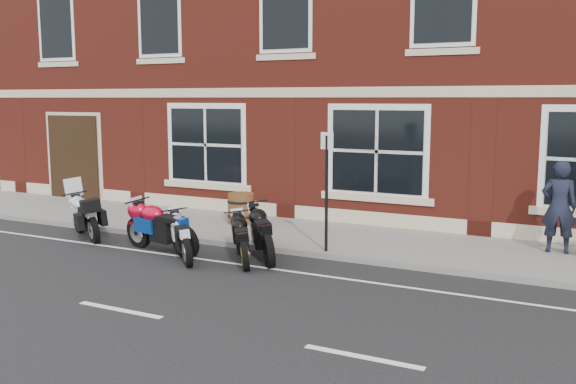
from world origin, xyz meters
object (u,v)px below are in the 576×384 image
Objects in this scene: moto_sport_red at (161,226)px; moto_sport_black at (244,237)px; moto_sport_silver at (183,234)px; pedestrian_left at (559,207)px; moto_touring_silver at (86,214)px; parking_sign at (327,183)px; barrel_planter at (241,208)px; moto_naked_black at (263,230)px.

moto_sport_red is 1.97m from moto_sport_black.
moto_sport_black is (1.96, 0.14, -0.08)m from moto_sport_red.
pedestrian_left is (6.80, 3.52, 0.57)m from moto_sport_silver.
moto_sport_black is 1.13× the size of moto_sport_silver.
parking_sign reaches higher than moto_touring_silver.
moto_touring_silver is 3.73m from barrel_planter.
parking_sign is at bearing -15.39° from moto_sport_silver.
moto_touring_silver is at bearing 10.23° from pedestrian_left.
parking_sign is (1.32, 1.10, 1.04)m from moto_sport_black.
moto_touring_silver is 2.37× the size of barrel_planter.
moto_sport_black is 0.67× the size of parking_sign.
moto_sport_red is at bearing 118.93° from moto_sport_silver.
moto_sport_black is 3.36m from barrel_planter.
moto_sport_red is at bearing -67.16° from moto_touring_silver.
moto_touring_silver reaches higher than moto_sport_red.
pedestrian_left reaches higher than moto_touring_silver.
moto_sport_red is 2.24m from moto_naked_black.
moto_naked_black is (2.16, 0.60, -0.01)m from moto_sport_red.
barrel_planter is at bearing 173.59° from parking_sign.
moto_touring_silver is at bearing 94.13° from moto_sport_red.
moto_sport_red is at bearing 148.90° from moto_sport_black.
pedestrian_left is (10.04, 2.92, 0.52)m from moto_touring_silver.
moto_naked_black is 1.62m from parking_sign.
moto_sport_black is at bearing -29.00° from moto_sport_silver.
pedestrian_left is 2.47× the size of barrel_planter.
parking_sign is (2.55, 1.45, 1.04)m from moto_sport_silver.
parking_sign is (3.12, -1.74, 1.03)m from barrel_planter.
moto_naked_black reaches higher than barrel_planter.
pedestrian_left is 7.39m from barrel_planter.
parking_sign is at bearing -50.05° from moto_touring_silver.
moto_touring_silver is at bearing -148.81° from parking_sign.
moto_sport_silver is at bearing 160.73° from moto_sport_black.
moto_touring_silver is 1.11× the size of moto_sport_black.
pedestrian_left is 4.75m from parking_sign.
moto_touring_silver is 0.74× the size of parking_sign.
pedestrian_left reaches higher than barrel_planter.
parking_sign is (1.13, 0.64, 0.97)m from moto_naked_black.
moto_sport_silver is at bearing 170.38° from moto_naked_black.
moto_sport_silver is 7.67m from pedestrian_left.
barrel_planter is (-0.56, 3.19, 0.01)m from moto_sport_silver.
moto_sport_silver is 1.64m from moto_naked_black.
moto_naked_black is at bearing 20.79° from pedestrian_left.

